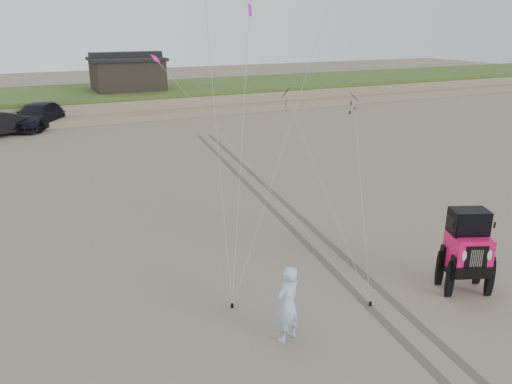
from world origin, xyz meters
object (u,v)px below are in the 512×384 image
(truck_b, at_px, (3,123))
(truck_c, at_px, (37,116))
(man, at_px, (288,304))
(cabin, at_px, (127,73))
(jeep, at_px, (466,260))

(truck_b, distance_m, truck_c, 3.03)
(man, bearing_deg, truck_b, -96.88)
(cabin, distance_m, truck_b, 13.52)
(truck_b, distance_m, jeep, 32.19)
(truck_b, bearing_deg, truck_c, -79.67)
(truck_c, distance_m, jeep, 33.17)
(truck_b, relative_size, man, 2.60)
(cabin, height_order, truck_c, cabin)
(jeep, xyz_separation_m, man, (-5.83, 0.15, 0.01))
(truck_c, relative_size, jeep, 1.16)
(cabin, xyz_separation_m, truck_b, (-10.60, -8.04, -2.39))
(truck_b, height_order, man, man)
(truck_b, relative_size, truck_c, 0.84)
(truck_c, height_order, jeep, jeep)
(truck_c, bearing_deg, man, -52.27)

